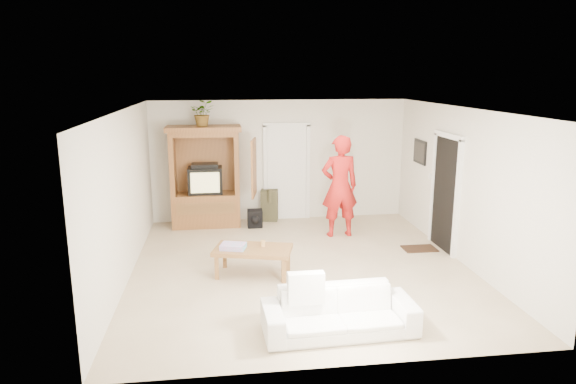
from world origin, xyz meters
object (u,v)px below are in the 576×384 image
man (340,186)px  coffee_table (253,251)px  armoire (207,183)px  sofa (339,312)px

man → coffee_table: man is taller
armoire → sofa: armoire is taller
armoire → man: 2.80m
armoire → man: bearing=-22.2°
man → sofa: 4.01m
armoire → sofa: bearing=-70.9°
armoire → coffee_table: bearing=-75.0°
man → coffee_table: size_ratio=1.50×
armoire → coffee_table: size_ratio=1.57×
coffee_table → man: bearing=60.1°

